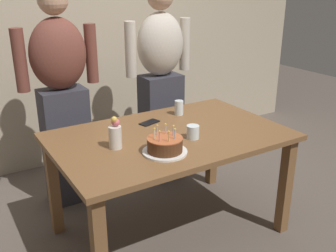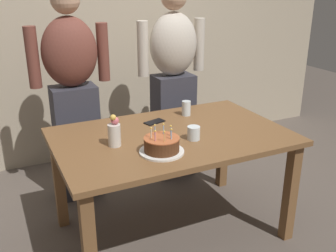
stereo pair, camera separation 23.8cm
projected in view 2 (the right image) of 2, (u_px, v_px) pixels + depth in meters
name	position (u px, v px, depth m)	size (l,w,h in m)	color
ground_plane	(171.00, 230.00, 2.79)	(10.00, 10.00, 0.00)	#564C44
back_wall	(99.00, 22.00, 3.64)	(5.20, 0.10, 2.60)	tan
dining_table	(172.00, 148.00, 2.56)	(1.50, 0.96, 0.74)	brown
birthday_cake	(162.00, 145.00, 2.25)	(0.26, 0.26, 0.16)	white
water_glass_near	(186.00, 108.00, 2.86)	(0.06, 0.06, 0.11)	silver
water_glass_far	(194.00, 133.00, 2.43)	(0.08, 0.08, 0.09)	silver
cell_phone	(154.00, 122.00, 2.73)	(0.14, 0.07, 0.01)	black
flower_vase	(114.00, 132.00, 2.32)	(0.08, 0.08, 0.20)	silver
person_man_bearded	(73.00, 92.00, 2.97)	(0.61, 0.27, 1.66)	#33333D
person_woman_cardigan	(173.00, 80.00, 3.31)	(0.61, 0.27, 1.66)	#33333D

